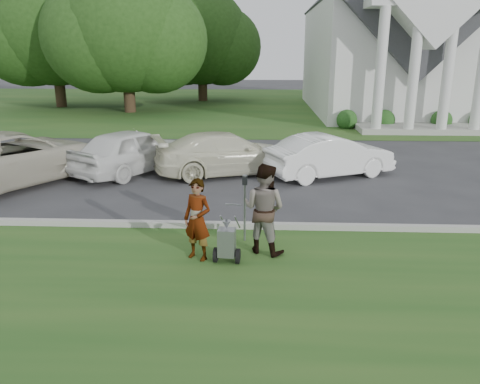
# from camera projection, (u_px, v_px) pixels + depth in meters

# --- Properties ---
(ground) EXTENTS (120.00, 120.00, 0.00)m
(ground) POSITION_uv_depth(u_px,v_px,m) (220.00, 237.00, 10.43)
(ground) COLOR #333335
(ground) RESTS_ON ground
(grass_strip) EXTENTS (80.00, 7.00, 0.01)m
(grass_strip) POSITION_uv_depth(u_px,v_px,m) (204.00, 308.00, 7.56)
(grass_strip) COLOR #1F4B1A
(grass_strip) RESTS_ON ground
(church_lawn) EXTENTS (80.00, 30.00, 0.01)m
(church_lawn) POSITION_uv_depth(u_px,v_px,m) (250.00, 105.00, 36.26)
(church_lawn) COLOR #1F4B1A
(church_lawn) RESTS_ON ground
(curb) EXTENTS (80.00, 0.18, 0.15)m
(curb) POSITION_uv_depth(u_px,v_px,m) (222.00, 225.00, 10.94)
(curb) COLOR #9E9E93
(curb) RESTS_ON ground
(church) EXTENTS (9.19, 19.00, 24.10)m
(church) POSITION_uv_depth(u_px,v_px,m) (387.00, 20.00, 30.45)
(church) COLOR white
(church) RESTS_ON ground
(tree_left) EXTENTS (10.63, 8.40, 9.71)m
(tree_left) POSITION_uv_depth(u_px,v_px,m) (125.00, 33.00, 30.33)
(tree_left) COLOR #332316
(tree_left) RESTS_ON ground
(tree_far) EXTENTS (11.64, 9.20, 10.73)m
(tree_far) POSITION_uv_depth(u_px,v_px,m) (53.00, 26.00, 33.28)
(tree_far) COLOR #332316
(tree_far) RESTS_ON ground
(tree_back) EXTENTS (9.61, 7.60, 8.89)m
(tree_back) POSITION_uv_depth(u_px,v_px,m) (202.00, 42.00, 37.92)
(tree_back) COLOR #332316
(tree_back) RESTS_ON ground
(striping_cart) EXTENTS (0.54, 1.04, 0.94)m
(striping_cart) POSITION_uv_depth(u_px,v_px,m) (227.00, 243.00, 9.08)
(striping_cart) COLOR black
(striping_cart) RESTS_ON ground
(person_left) EXTENTS (0.71, 0.62, 1.64)m
(person_left) POSITION_uv_depth(u_px,v_px,m) (197.00, 220.00, 9.12)
(person_left) COLOR #999999
(person_left) RESTS_ON ground
(person_right) EXTENTS (1.12, 1.04, 1.86)m
(person_right) POSITION_uv_depth(u_px,v_px,m) (264.00, 209.00, 9.41)
(person_right) COLOR #999999
(person_right) RESTS_ON ground
(parking_meter_near) EXTENTS (0.11, 0.10, 1.49)m
(parking_meter_near) POSITION_uv_depth(u_px,v_px,m) (245.00, 200.00, 9.96)
(parking_meter_near) COLOR gray
(parking_meter_near) RESTS_ON ground
(car_a) EXTENTS (5.38, 6.52, 1.65)m
(car_a) POSITION_uv_depth(u_px,v_px,m) (14.00, 158.00, 14.45)
(car_a) COLOR beige
(car_a) RESTS_ON ground
(car_b) EXTENTS (3.90, 4.76, 1.53)m
(car_b) POSITION_uv_depth(u_px,v_px,m) (133.00, 150.00, 15.81)
(car_b) COLOR white
(car_b) RESTS_ON ground
(car_c) EXTENTS (5.20, 3.56, 1.40)m
(car_c) POSITION_uv_depth(u_px,v_px,m) (226.00, 153.00, 15.67)
(car_c) COLOR #ECE9C8
(car_c) RESTS_ON ground
(car_d) EXTENTS (4.47, 3.12, 1.40)m
(car_d) POSITION_uv_depth(u_px,v_px,m) (330.00, 156.00, 15.32)
(car_d) COLOR white
(car_d) RESTS_ON ground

